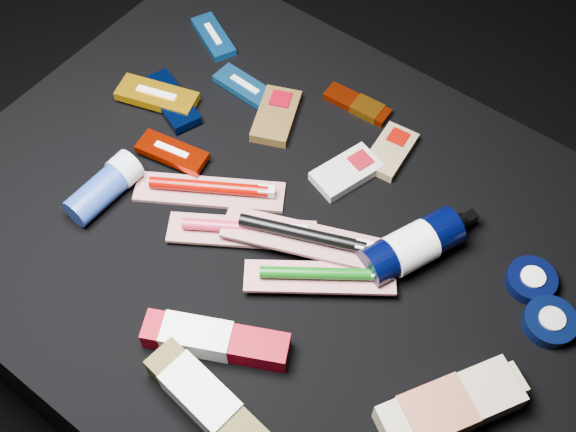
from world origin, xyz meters
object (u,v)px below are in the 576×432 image
Objects in this scene: toothpaste_carton_red at (209,339)px; lotion_bottle at (411,247)px; deodorant_stick at (105,187)px; bodywash_bottle at (447,409)px.

lotion_bottle is at bearing 36.65° from toothpaste_carton_red.
lotion_bottle is 0.31m from toothpaste_carton_red.
toothpaste_carton_red is (0.28, -0.09, -0.01)m from deodorant_stick.
lotion_bottle reaches higher than toothpaste_carton_red.
lotion_bottle reaches higher than bodywash_bottle.
toothpaste_carton_red is (-0.14, -0.27, -0.01)m from lotion_bottle.
bodywash_bottle is 0.57m from deodorant_stick.
lotion_bottle is at bearing 25.05° from deodorant_stick.
deodorant_stick is (-0.42, -0.18, -0.01)m from lotion_bottle.
toothpaste_carton_red is at bearing -94.09° from lotion_bottle.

